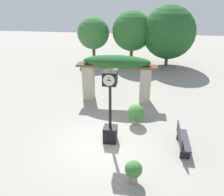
% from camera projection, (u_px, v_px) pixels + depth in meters
% --- Properties ---
extents(ground_plane, '(60.00, 60.00, 0.00)m').
position_uv_depth(ground_plane, '(102.00, 143.00, 10.07)').
color(ground_plane, gray).
extents(pedestal_clock, '(0.56, 0.58, 3.28)m').
position_uv_depth(pedestal_clock, '(110.00, 111.00, 9.63)').
color(pedestal_clock, black).
rests_on(pedestal_clock, ground).
extents(pergola, '(4.53, 1.21, 2.70)m').
position_uv_depth(pergola, '(117.00, 69.00, 13.37)').
color(pergola, '#BCB299').
rests_on(pergola, ground).
extents(potted_plant_near_left, '(0.80, 0.80, 1.00)m').
position_uv_depth(potted_plant_near_left, '(136.00, 113.00, 11.35)').
color(potted_plant_near_left, gray).
rests_on(potted_plant_near_left, ground).
extents(potted_plant_near_right, '(0.58, 0.58, 0.81)m').
position_uv_depth(potted_plant_near_right, '(134.00, 170.00, 7.83)').
color(potted_plant_near_right, gray).
rests_on(potted_plant_near_right, ground).
extents(park_bench, '(0.42, 1.61, 0.89)m').
position_uv_depth(park_bench, '(182.00, 139.00, 9.55)').
color(park_bench, '#38383D').
rests_on(park_bench, ground).
extents(tree_line, '(10.15, 4.40, 5.06)m').
position_uv_depth(tree_line, '(147.00, 32.00, 20.04)').
color(tree_line, brown).
rests_on(tree_line, ground).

